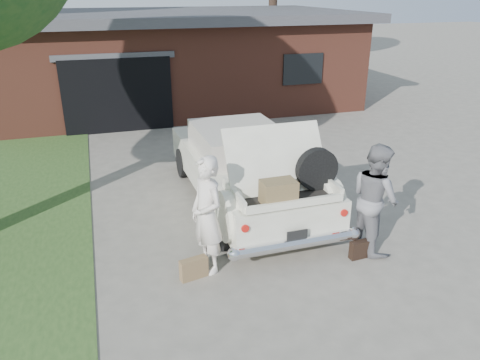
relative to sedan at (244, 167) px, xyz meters
name	(u,v)px	position (x,y,z in m)	size (l,w,h in m)	color
ground	(251,254)	(-0.53, -2.01, -0.76)	(90.00, 90.00, 0.00)	gray
house	(178,57)	(0.45, 9.47, 0.91)	(12.80, 7.80, 3.30)	brown
sedan	(244,167)	(0.00, 0.00, 0.00)	(2.10, 5.23, 2.01)	white
woman_left	(207,215)	(-1.30, -2.19, 0.17)	(0.68, 0.45, 1.86)	silver
woman_right	(375,198)	(1.46, -2.40, 0.16)	(0.90, 0.70, 1.85)	gray
suitcase_left	(194,268)	(-1.57, -2.38, -0.60)	(0.43, 0.14, 0.33)	olive
suitcase_right	(361,249)	(1.16, -2.63, -0.61)	(0.40, 0.13, 0.31)	black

